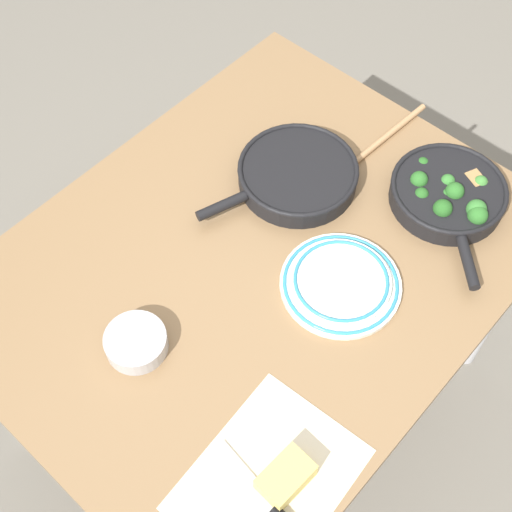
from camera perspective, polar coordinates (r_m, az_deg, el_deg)
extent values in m
plane|color=slate|center=(2.21, 0.00, -10.96)|extent=(14.00, 14.00, 0.00)
cube|color=olive|center=(1.56, 0.00, -0.71)|extent=(1.19, 0.94, 0.03)
cylinder|color=#BCBCC1|center=(2.26, 1.41, 8.52)|extent=(0.05, 0.05, 0.72)
cylinder|color=#BCBCC1|center=(2.05, 18.80, -3.38)|extent=(0.05, 0.05, 0.72)
cylinder|color=black|center=(1.68, 15.05, 4.82)|extent=(0.26, 0.26, 0.05)
torus|color=black|center=(1.67, 15.22, 5.31)|extent=(0.26, 0.26, 0.01)
cylinder|color=black|center=(1.57, 16.60, -0.50)|extent=(0.11, 0.11, 0.02)
cylinder|color=#205218|center=(1.66, 12.95, 4.36)|extent=(0.01, 0.01, 0.02)
sphere|color=#286023|center=(1.65, 13.09, 4.80)|extent=(0.03, 0.03, 0.03)
cylinder|color=#245B1C|center=(1.65, 17.06, 2.54)|extent=(0.02, 0.02, 0.02)
sphere|color=#2D6B28|center=(1.63, 17.31, 3.12)|extent=(0.05, 0.05, 0.05)
cylinder|color=#205218|center=(1.64, 14.50, 3.12)|extent=(0.02, 0.02, 0.02)
sphere|color=#286023|center=(1.62, 14.70, 3.68)|extent=(0.04, 0.04, 0.04)
cylinder|color=#2C6823|center=(1.70, 14.92, 5.35)|extent=(0.01, 0.01, 0.02)
sphere|color=#387A33|center=(1.68, 15.08, 5.79)|extent=(0.03, 0.03, 0.03)
cylinder|color=#2C6823|center=(1.66, 16.98, 2.99)|extent=(0.02, 0.02, 0.02)
sphere|color=#387A33|center=(1.64, 17.22, 3.58)|extent=(0.05, 0.05, 0.05)
cylinder|color=#205218|center=(1.72, 13.07, 6.84)|extent=(0.01, 0.01, 0.02)
sphere|color=#286023|center=(1.71, 13.18, 7.23)|extent=(0.03, 0.03, 0.03)
cylinder|color=#245B1C|center=(1.68, 12.75, 5.42)|extent=(0.01, 0.01, 0.02)
sphere|color=#2D6B28|center=(1.66, 12.91, 5.96)|extent=(0.04, 0.04, 0.04)
cylinder|color=#357027|center=(1.72, 17.34, 5.20)|extent=(0.01, 0.01, 0.02)
sphere|color=#428438|center=(1.70, 17.52, 5.63)|extent=(0.03, 0.03, 0.03)
cylinder|color=#245B1C|center=(1.68, 15.40, 4.44)|extent=(0.01, 0.01, 0.02)
sphere|color=#2D6B28|center=(1.66, 15.61, 5.00)|extent=(0.04, 0.04, 0.04)
cylinder|color=#245B1C|center=(1.68, 14.88, 4.36)|extent=(0.01, 0.01, 0.02)
sphere|color=#2D6B28|center=(1.66, 15.01, 4.74)|extent=(0.03, 0.03, 0.03)
cube|color=#AD7F4C|center=(1.71, 17.05, 5.63)|extent=(0.05, 0.05, 0.04)
cube|color=#9E703D|center=(1.68, 14.25, 4.98)|extent=(0.05, 0.05, 0.04)
cube|color=#9E703D|center=(1.67, 15.98, 4.20)|extent=(0.05, 0.05, 0.03)
cube|color=olive|center=(1.69, 15.46, 4.84)|extent=(0.04, 0.04, 0.03)
cube|color=olive|center=(1.69, 15.08, 5.22)|extent=(0.05, 0.05, 0.03)
cube|color=olive|center=(1.65, 13.67, 3.73)|extent=(0.04, 0.03, 0.02)
cylinder|color=black|center=(1.66, 3.36, 6.48)|extent=(0.28, 0.28, 0.05)
torus|color=black|center=(1.65, 3.40, 6.99)|extent=(0.28, 0.28, 0.01)
cylinder|color=black|center=(1.59, -2.74, 4.03)|extent=(0.12, 0.06, 0.02)
cylinder|color=#EAD170|center=(1.67, 3.36, 6.38)|extent=(0.23, 0.23, 0.02)
cylinder|color=tan|center=(1.77, 9.69, 8.86)|extent=(0.36, 0.04, 0.02)
ellipsoid|color=tan|center=(1.66, 5.26, 5.40)|extent=(0.07, 0.04, 0.02)
cube|color=beige|center=(1.35, 1.02, -17.40)|extent=(0.35, 0.27, 0.00)
cube|color=silver|center=(1.35, -0.89, -17.26)|extent=(0.05, 0.16, 0.01)
cube|color=#EACC66|center=(1.33, 2.39, -17.28)|extent=(0.10, 0.07, 0.05)
cylinder|color=silver|center=(1.52, 6.77, -2.28)|extent=(0.26, 0.26, 0.01)
torus|color=teal|center=(1.51, 6.79, -2.16)|extent=(0.25, 0.25, 0.01)
cylinder|color=silver|center=(1.51, 6.82, -2.05)|extent=(0.21, 0.21, 0.01)
torus|color=teal|center=(1.50, 6.84, -1.93)|extent=(0.20, 0.20, 0.01)
cylinder|color=#B7B7BC|center=(1.45, -9.57, -6.84)|extent=(0.13, 0.13, 0.04)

